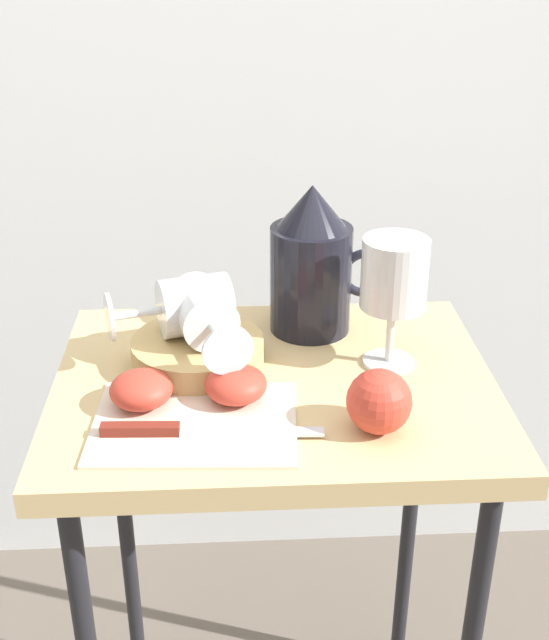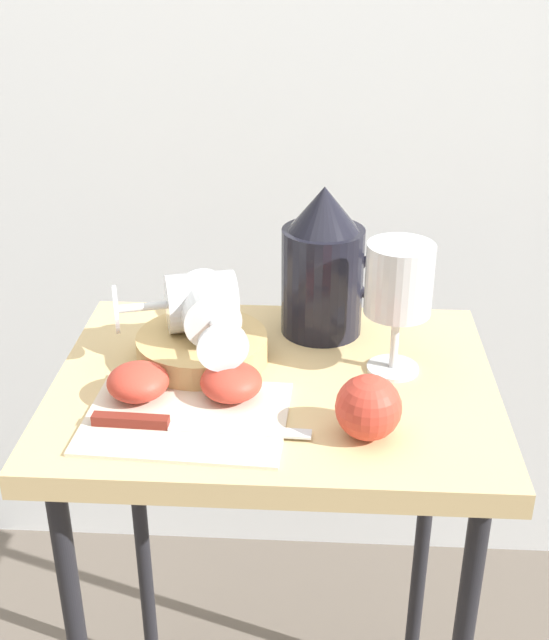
% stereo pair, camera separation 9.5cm
% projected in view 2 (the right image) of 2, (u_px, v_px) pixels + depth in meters
% --- Properties ---
extents(curtain_drape, '(2.40, 0.03, 1.94)m').
position_uv_depth(curtain_drape, '(293.00, 74.00, 1.34)').
color(curtain_drape, white).
rests_on(curtain_drape, ground_plane).
extents(table, '(0.53, 0.41, 0.70)m').
position_uv_depth(table, '(274.00, 435.00, 1.03)').
color(table, tan).
rests_on(table, ground_plane).
extents(linen_napkin, '(0.23, 0.18, 0.00)m').
position_uv_depth(linen_napkin, '(186.00, 417.00, 0.91)').
color(linen_napkin, beige).
rests_on(linen_napkin, table).
extents(basket_tray, '(0.16, 0.16, 0.03)m').
position_uv_depth(basket_tray, '(202.00, 348.00, 1.02)').
color(basket_tray, tan).
rests_on(basket_tray, table).
extents(pitcher, '(0.16, 0.11, 0.20)m').
position_uv_depth(pitcher, '(323.00, 275.00, 1.07)').
color(pitcher, black).
rests_on(pitcher, table).
extents(wine_glass_upright, '(0.08, 0.08, 0.17)m').
position_uv_depth(wine_glass_upright, '(399.00, 286.00, 0.96)').
color(wine_glass_upright, silver).
rests_on(wine_glass_upright, table).
extents(wine_glass_tipped_near, '(0.11, 0.16, 0.07)m').
position_uv_depth(wine_glass_tipped_near, '(208.00, 310.00, 1.00)').
color(wine_glass_tipped_near, silver).
rests_on(wine_glass_tipped_near, basket_tray).
extents(wine_glass_tipped_far, '(0.16, 0.10, 0.07)m').
position_uv_depth(wine_glass_tipped_far, '(197.00, 302.00, 1.02)').
color(wine_glass_tipped_far, silver).
rests_on(wine_glass_tipped_far, basket_tray).
extents(apple_half_left, '(0.07, 0.07, 0.04)m').
position_uv_depth(apple_half_left, '(138.00, 382.00, 0.94)').
color(apple_half_left, '#CC3D2D').
rests_on(apple_half_left, linen_napkin).
extents(apple_half_right, '(0.07, 0.07, 0.04)m').
position_uv_depth(apple_half_right, '(231.00, 382.00, 0.94)').
color(apple_half_right, '#CC3D2D').
rests_on(apple_half_right, linen_napkin).
extents(apple_whole, '(0.07, 0.07, 0.07)m').
position_uv_depth(apple_whole, '(368.00, 407.00, 0.87)').
color(apple_whole, '#CC3D2D').
rests_on(apple_whole, table).
extents(knife, '(0.24, 0.03, 0.01)m').
position_uv_depth(knife, '(168.00, 424.00, 0.89)').
color(knife, silver).
rests_on(knife, linen_napkin).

